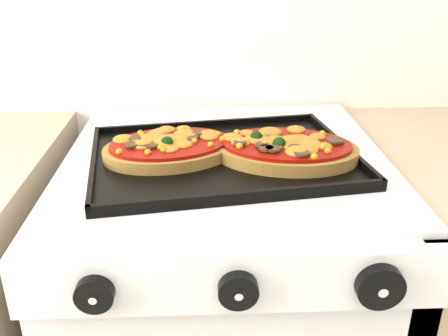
{
  "coord_description": "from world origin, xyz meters",
  "views": [
    {
      "loc": [
        0.01,
        0.84,
        1.27
      ],
      "look_at": [
        0.04,
        1.61,
        0.92
      ],
      "focal_mm": 40.0,
      "sensor_mm": 36.0,
      "label": 1
    }
  ],
  "objects": [
    {
      "name": "knob_right",
      "position": [
        0.23,
        1.37,
        0.85
      ],
      "size": [
        0.06,
        0.02,
        0.06
      ],
      "primitive_type": "cylinder",
      "rotation": [
        1.57,
        0.0,
        0.0
      ],
      "color": "black",
      "rests_on": "control_panel"
    },
    {
      "name": "pizza_right",
      "position": [
        0.15,
        1.65,
        0.94
      ],
      "size": [
        0.28,
        0.22,
        0.04
      ],
      "primitive_type": null,
      "rotation": [
        0.0,
        0.0,
        -0.18
      ],
      "color": "brown",
      "rests_on": "baking_tray"
    },
    {
      "name": "pizza_left",
      "position": [
        -0.06,
        1.67,
        0.94
      ],
      "size": [
        0.27,
        0.22,
        0.03
      ],
      "primitive_type": null,
      "rotation": [
        0.0,
        0.0,
        0.26
      ],
      "color": "brown",
      "rests_on": "baking_tray"
    },
    {
      "name": "control_panel",
      "position": [
        0.04,
        1.39,
        0.85
      ],
      "size": [
        0.6,
        0.02,
        0.09
      ],
      "primitive_type": "cube",
      "color": "silver",
      "rests_on": "stove"
    },
    {
      "name": "knob_center",
      "position": [
        0.05,
        1.37,
        0.85
      ],
      "size": [
        0.05,
        0.02,
        0.05
      ],
      "primitive_type": "cylinder",
      "rotation": [
        1.57,
        0.0,
        0.0
      ],
      "color": "black",
      "rests_on": "control_panel"
    },
    {
      "name": "knob_left",
      "position": [
        -0.14,
        1.37,
        0.85
      ],
      "size": [
        0.05,
        0.02,
        0.05
      ],
      "primitive_type": "cylinder",
      "rotation": [
        1.57,
        0.0,
        0.0
      ],
      "color": "black",
      "rests_on": "control_panel"
    },
    {
      "name": "baking_tray",
      "position": [
        0.04,
        1.66,
        0.92
      ],
      "size": [
        0.5,
        0.4,
        0.02
      ],
      "primitive_type": "cube",
      "rotation": [
        0.0,
        0.0,
        0.15
      ],
      "color": "black",
      "rests_on": "stove"
    }
  ]
}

